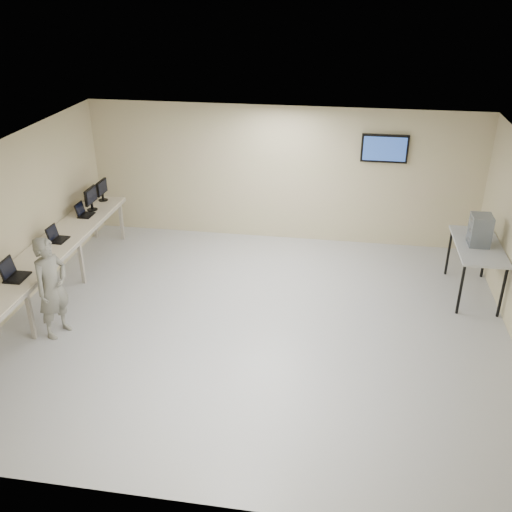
# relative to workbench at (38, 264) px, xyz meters

# --- Properties ---
(room) EXTENTS (8.01, 7.01, 2.81)m
(room) POSITION_rel_workbench_xyz_m (3.62, 0.06, 0.58)
(room) COLOR #B9B9B9
(room) RESTS_ON ground
(workbench) EXTENTS (0.76, 6.00, 0.90)m
(workbench) POSITION_rel_workbench_xyz_m (0.00, 0.00, 0.00)
(workbench) COLOR beige
(workbench) RESTS_ON ground
(laptop_1) EXTENTS (0.33, 0.40, 0.31)m
(laptop_1) POSITION_rel_workbench_xyz_m (-0.04, -0.64, 0.15)
(laptop_1) COLOR black
(laptop_1) RESTS_ON workbench
(laptop_2) EXTENTS (0.29, 0.35, 0.26)m
(laptop_2) POSITION_rel_workbench_xyz_m (-0.03, 0.76, 0.14)
(laptop_2) COLOR black
(laptop_2) RESTS_ON workbench
(laptop_3) EXTENTS (0.27, 0.33, 0.25)m
(laptop_3) POSITION_rel_workbench_xyz_m (-0.05, 1.91, 0.14)
(laptop_3) COLOR black
(laptop_3) RESTS_ON workbench
(monitor_near) EXTENTS (0.20, 0.46, 0.45)m
(monitor_near) POSITION_rel_workbench_xyz_m (-0.01, 2.21, 0.35)
(monitor_near) COLOR black
(monitor_near) RESTS_ON workbench
(monitor_far) EXTENTS (0.19, 0.43, 0.43)m
(monitor_far) POSITION_rel_workbench_xyz_m (-0.01, 2.75, 0.33)
(monitor_far) COLOR black
(monitor_far) RESTS_ON workbench
(soldier) EXTENTS (0.56, 0.69, 1.64)m
(soldier) POSITION_rel_workbench_xyz_m (0.60, -0.69, -0.01)
(soldier) COLOR #68695B
(soldier) RESTS_ON ground
(side_table) EXTENTS (0.75, 1.60, 0.96)m
(side_table) POSITION_rel_workbench_xyz_m (7.19, 1.61, 0.06)
(side_table) COLOR #A5A7A8
(side_table) RESTS_ON ground
(storage_bins) EXTENTS (0.34, 0.37, 0.53)m
(storage_bins) POSITION_rel_workbench_xyz_m (7.17, 1.61, 0.40)
(storage_bins) COLOR slate
(storage_bins) RESTS_ON side_table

